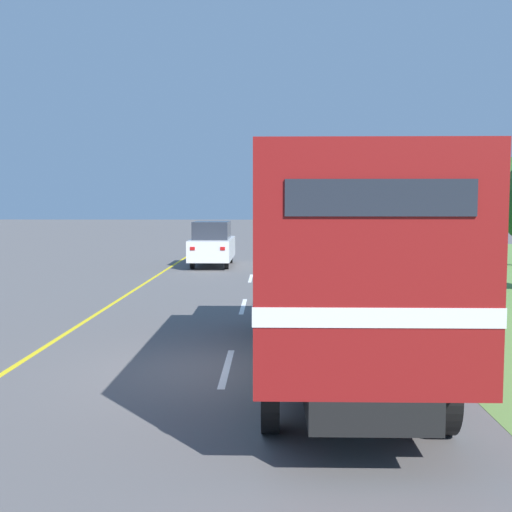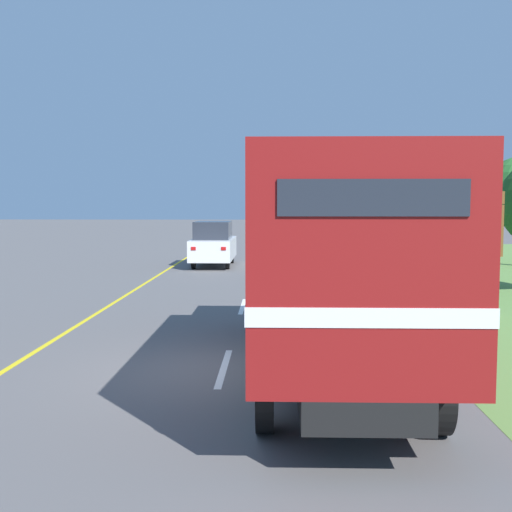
{
  "view_description": "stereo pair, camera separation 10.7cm",
  "coord_description": "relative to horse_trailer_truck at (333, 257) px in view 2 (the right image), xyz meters",
  "views": [
    {
      "loc": [
        0.76,
        -10.66,
        2.83
      ],
      "look_at": [
        0.3,
        9.07,
        1.2
      ],
      "focal_mm": 45.0,
      "sensor_mm": 36.0,
      "label": 1
    },
    {
      "loc": [
        0.86,
        -10.66,
        2.83
      ],
      "look_at": [
        0.3,
        9.07,
        1.2
      ],
      "focal_mm": 45.0,
      "sensor_mm": 36.0,
      "label": 2
    }
  ],
  "objects": [
    {
      "name": "centre_dash_farthest",
      "position": [
        -1.81,
        26.84,
        -1.95
      ],
      "size": [
        0.12,
        2.6,
        0.01
      ],
      "primitive_type": "cube",
      "color": "white",
      "rests_on": "ground"
    },
    {
      "name": "centre_dash_far",
      "position": [
        -1.81,
        20.24,
        -1.95
      ],
      "size": [
        0.12,
        2.6,
        0.01
      ],
      "primitive_type": "cube",
      "color": "white",
      "rests_on": "ground"
    },
    {
      "name": "centre_dash_mid_a",
      "position": [
        -1.81,
        7.04,
        -1.95
      ],
      "size": [
        0.12,
        2.6,
        0.01
      ],
      "primitive_type": "cube",
      "color": "white",
      "rests_on": "ground"
    },
    {
      "name": "edge_line_yellow",
      "position": [
        -5.51,
        9.49,
        -1.95
      ],
      "size": [
        0.12,
        49.75,
        0.01
      ],
      "primitive_type": "cube",
      "color": "yellow",
      "rests_on": "ground"
    },
    {
      "name": "ground_plane",
      "position": [
        -1.81,
        0.27,
        -1.96
      ],
      "size": [
        200.0,
        200.0,
        0.0
      ],
      "primitive_type": "plane",
      "color": "#5B5959"
    },
    {
      "name": "centre_dash_mid_b",
      "position": [
        -1.81,
        13.64,
        -1.95
      ],
      "size": [
        0.12,
        2.6,
        0.01
      ],
      "primitive_type": "cube",
      "color": "white",
      "rests_on": "ground"
    },
    {
      "name": "horse_trailer_truck",
      "position": [
        0.0,
        0.0,
        0.0
      ],
      "size": [
        2.49,
        8.91,
        3.47
      ],
      "color": "black",
      "rests_on": "ground"
    },
    {
      "name": "centre_dash_near",
      "position": [
        -1.81,
        0.44,
        -1.95
      ],
      "size": [
        0.12,
        2.6,
        0.01
      ],
      "primitive_type": "cube",
      "color": "white",
      "rests_on": "ground"
    },
    {
      "name": "lead_car_white",
      "position": [
        -3.69,
        18.37,
        -0.95
      ],
      "size": [
        1.8,
        4.54,
        2.02
      ],
      "color": "black",
      "rests_on": "ground"
    },
    {
      "name": "highway_sign",
      "position": [
        3.92,
        5.98,
        0.07
      ],
      "size": [
        1.93,
        0.09,
        3.13
      ],
      "color": "#9E9EA3",
      "rests_on": "ground"
    }
  ]
}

